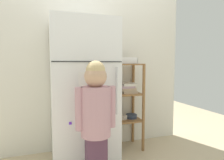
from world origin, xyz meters
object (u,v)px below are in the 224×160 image
at_px(child_standing, 96,111).
at_px(fruit_bin, 127,61).
at_px(pantry_shelf_unit, 127,98).
at_px(refrigerator, 83,91).

distance_m(child_standing, fruit_bin, 0.97).
relative_size(child_standing, pantry_shelf_unit, 1.02).
relative_size(pantry_shelf_unit, fruit_bin, 4.88).
bearing_deg(child_standing, fruit_bin, 48.98).
height_order(refrigerator, fruit_bin, refrigerator).
distance_m(pantry_shelf_unit, fruit_bin, 0.47).
distance_m(refrigerator, fruit_bin, 0.69).
relative_size(child_standing, fruit_bin, 5.00).
height_order(child_standing, fruit_bin, fruit_bin).
height_order(refrigerator, child_standing, refrigerator).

